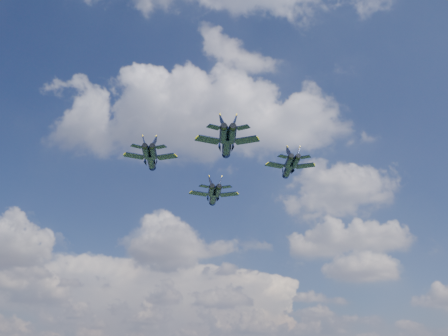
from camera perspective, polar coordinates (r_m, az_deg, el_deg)
jet_lead at (r=121.40m, az=-1.22°, el=-3.33°), size 11.80×15.57×3.67m
jet_left at (r=106.42m, az=-8.31°, el=0.88°), size 11.12×14.59×3.45m
jet_right at (r=107.15m, az=7.36°, el=-0.12°), size 10.54×13.81×3.27m
jet_slot at (r=93.63m, az=0.32°, el=2.62°), size 11.90×15.48×3.67m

